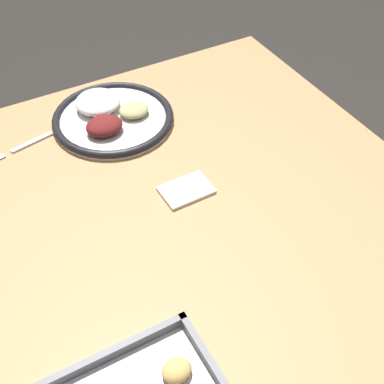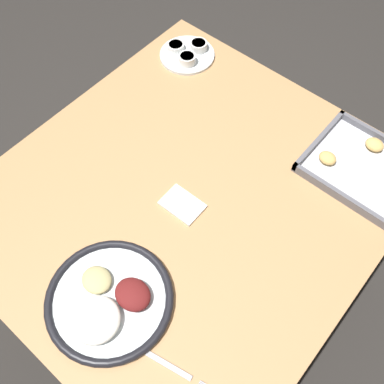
{
  "view_description": "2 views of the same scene",
  "coord_description": "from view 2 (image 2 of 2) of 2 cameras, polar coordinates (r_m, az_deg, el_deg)",
  "views": [
    {
      "loc": [
        0.4,
        0.69,
        1.52
      ],
      "look_at": [
        0.02,
        0.0,
        0.73
      ],
      "focal_mm": 50.0,
      "sensor_mm": 36.0,
      "label": 1
    },
    {
      "loc": [
        0.41,
        -0.46,
        1.73
      ],
      "look_at": [
        0.02,
        0.0,
        0.73
      ],
      "focal_mm": 42.0,
      "sensor_mm": 36.0,
      "label": 2
    }
  ],
  "objects": [
    {
      "name": "baking_tray",
      "position": [
        1.32,
        21.2,
        2.95
      ],
      "size": [
        0.3,
        0.26,
        0.04
      ],
      "color": "#595960",
      "rests_on": "dining_table"
    },
    {
      "name": "dining_table",
      "position": [
        1.29,
        -0.53,
        -2.61
      ],
      "size": [
        0.97,
        1.06,
        0.7
      ],
      "color": "#AD7F51",
      "rests_on": "ground_plane"
    },
    {
      "name": "napkin",
      "position": [
        1.18,
        -1.23,
        -1.61
      ],
      "size": [
        0.11,
        0.08,
        0.01
      ],
      "color": "white",
      "rests_on": "dining_table"
    },
    {
      "name": "saucer_plate",
      "position": [
        1.53,
        -0.58,
        17.24
      ],
      "size": [
        0.18,
        0.18,
        0.04
      ],
      "color": "silver",
      "rests_on": "dining_table"
    },
    {
      "name": "fork",
      "position": [
        1.05,
        -3.65,
        -20.8
      ],
      "size": [
        0.22,
        0.06,
        0.0
      ],
      "rotation": [
        0.0,
        0.0,
        0.21
      ],
      "color": "#B2B2B7",
      "rests_on": "dining_table"
    },
    {
      "name": "ground_plane",
      "position": [
        1.84,
        -0.38,
        -11.7
      ],
      "size": [
        8.0,
        8.0,
        0.0
      ],
      "primitive_type": "plane",
      "color": "#282623"
    },
    {
      "name": "dinner_plate",
      "position": [
        1.08,
        -10.54,
        -13.5
      ],
      "size": [
        0.3,
        0.3,
        0.05
      ],
      "color": "silver",
      "rests_on": "dining_table"
    }
  ]
}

